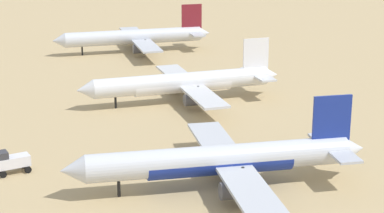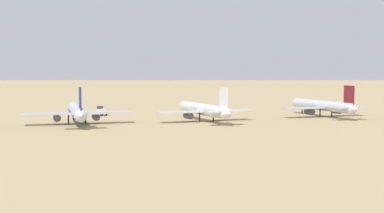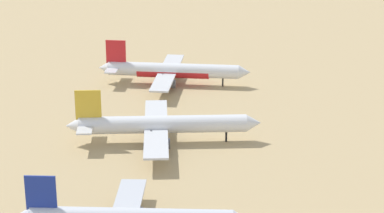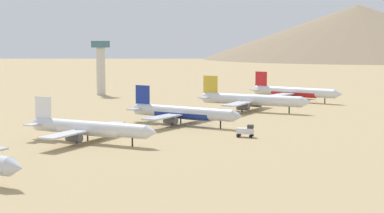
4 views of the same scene
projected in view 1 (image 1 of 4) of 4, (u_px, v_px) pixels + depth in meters
ground_plane at (209, 192)px, 101.25m from camera, size 1800.00×1800.00×0.00m
parked_jet_0 at (136, 37)px, 192.87m from camera, size 45.34×36.88×13.07m
parked_jet_1 at (184, 83)px, 145.03m from camera, size 44.80×36.52×12.92m
parked_jet_2 at (222, 160)px, 101.48m from camera, size 46.55×37.71×13.45m
service_truck at (11, 161)px, 107.56m from camera, size 5.66×4.11×3.90m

